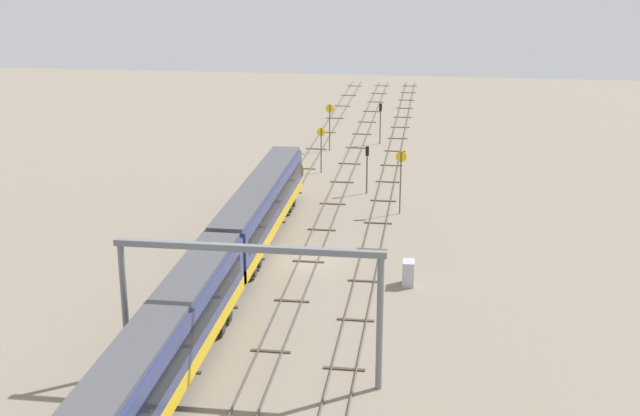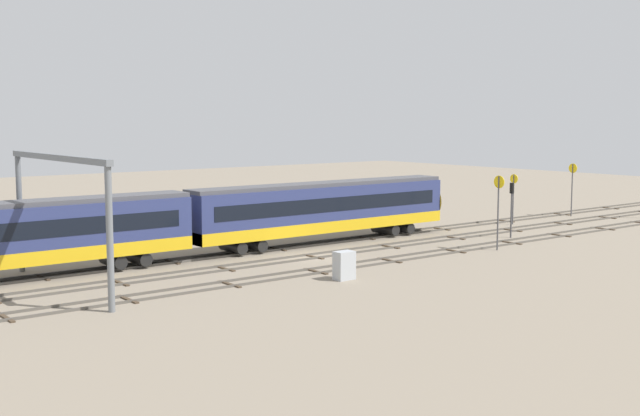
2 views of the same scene
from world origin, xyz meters
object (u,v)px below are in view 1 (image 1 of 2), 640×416
Objects in this scene: signal_light_trackside_departure at (367,163)px; relay_cabinet at (408,273)px; speed_sign_near_foreground at (321,144)px; signal_light_trackside_approach at (380,118)px; overhead_gantry at (249,282)px; speed_sign_far_trackside at (330,120)px; speed_sign_distant_end at (401,173)px.

signal_light_trackside_departure is 23.10m from relay_cabinet.
speed_sign_near_foreground is at bearing 19.17° from relay_cabinet.
speed_sign_near_foreground is at bearing 159.99° from signal_light_trackside_approach.
overhead_gantry is 37.71m from signal_light_trackside_departure.
speed_sign_far_trackside is 7.02m from signal_light_trackside_approach.
overhead_gantry is at bearing 177.06° from signal_light_trackside_approach.
overhead_gantry is at bearing 167.98° from speed_sign_distant_end.
overhead_gantry is at bearing 151.59° from relay_cabinet.
signal_light_trackside_departure is at bearing 30.15° from speed_sign_distant_end.
speed_sign_near_foreground is (44.52, 2.16, -2.75)m from overhead_gantry.
overhead_gantry is 17.74m from relay_cabinet.
overhead_gantry is 3.02× the size of signal_light_trackside_approach.
overhead_gantry is 58.87m from signal_light_trackside_approach.
signal_light_trackside_approach is (27.25, 3.69, -0.56)m from speed_sign_distant_end.
speed_sign_distant_end is at bearing -158.10° from speed_sign_far_trackside.
speed_sign_near_foreground is 0.98× the size of signal_light_trackside_approach.
signal_light_trackside_approach is (14.21, -5.17, 0.08)m from speed_sign_near_foreground.
speed_sign_far_trackside is at bearing 127.81° from signal_light_trackside_approach.
signal_light_trackside_approach is (58.73, -3.01, -2.67)m from overhead_gantry.
speed_sign_near_foreground is 15.78m from speed_sign_distant_end.
overhead_gantry is 2.57× the size of speed_sign_distant_end.
overhead_gantry is 3.08× the size of speed_sign_near_foreground.
relay_cabinet is (-22.48, -4.88, -2.15)m from signal_light_trackside_departure.
speed_sign_far_trackside is at bearing 2.65° from overhead_gantry.
signal_light_trackside_approach is at bearing -52.19° from speed_sign_far_trackside.
signal_light_trackside_approach is at bearing 7.72° from speed_sign_distant_end.
speed_sign_distant_end is (-22.95, -9.23, 0.18)m from speed_sign_far_trackside.
speed_sign_distant_end reaches higher than speed_sign_near_foreground.
speed_sign_near_foreground is at bearing 37.39° from signal_light_trackside_departure.
overhead_gantry is 32.26m from speed_sign_distant_end.
relay_cabinet is at bearing -28.41° from overhead_gantry.
speed_sign_distant_end is 1.23× the size of signal_light_trackside_departure.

